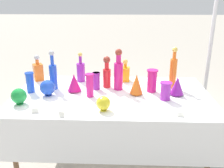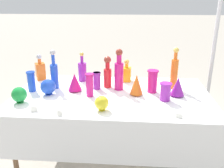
% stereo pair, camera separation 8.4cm
% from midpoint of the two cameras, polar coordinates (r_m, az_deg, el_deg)
% --- Properties ---
extents(ground_plane, '(40.00, 40.00, 0.00)m').
position_cam_midpoint_polar(ground_plane, '(2.73, 0.92, -17.26)').
color(ground_plane, '#A0998C').
extents(display_table, '(1.83, 1.05, 0.76)m').
position_cam_midpoint_polar(display_table, '(2.33, 0.95, -4.11)').
color(display_table, white).
rests_on(display_table, ground).
extents(tall_bottle_0, '(0.08, 0.08, 0.32)m').
position_cam_midpoint_polar(tall_bottle_0, '(2.48, -0.05, 2.46)').
color(tall_bottle_0, red).
rests_on(tall_bottle_0, display_table).
extents(tall_bottle_1, '(0.07, 0.07, 0.39)m').
position_cam_midpoint_polar(tall_bottle_1, '(2.50, -12.13, 2.44)').
color(tall_bottle_1, blue).
rests_on(tall_bottle_1, display_table).
extents(tall_bottle_2, '(0.09, 0.09, 0.40)m').
position_cam_midpoint_polar(tall_bottle_2, '(2.41, 2.60, 2.64)').
color(tall_bottle_2, '#C61972').
rests_on(tall_bottle_2, display_table).
extents(tall_bottle_3, '(0.07, 0.07, 0.41)m').
position_cam_midpoint_polar(tall_bottle_3, '(2.52, 15.00, 2.83)').
color(tall_bottle_3, orange).
rests_on(tall_bottle_3, display_table).
extents(tall_bottle_4, '(0.09, 0.09, 0.32)m').
position_cam_midpoint_polar(tall_bottle_4, '(2.69, -5.91, 3.07)').
color(tall_bottle_4, purple).
rests_on(tall_bottle_4, display_table).
extents(square_decanter_0, '(0.10, 0.10, 0.24)m').
position_cam_midpoint_polar(square_decanter_0, '(2.68, 4.23, 2.55)').
color(square_decanter_0, orange).
rests_on(square_decanter_0, display_table).
extents(square_decanter_1, '(0.13, 0.13, 0.28)m').
position_cam_midpoint_polar(square_decanter_1, '(2.82, -15.25, 3.15)').
color(square_decanter_1, orange).
rests_on(square_decanter_1, display_table).
extents(slender_vase_0, '(0.11, 0.11, 0.22)m').
position_cam_midpoint_polar(slender_vase_0, '(2.39, 10.24, 0.77)').
color(slender_vase_0, '#C61972').
rests_on(slender_vase_0, display_table).
extents(slender_vase_1, '(0.08, 0.08, 0.19)m').
position_cam_midpoint_polar(slender_vase_1, '(2.50, -17.06, 0.70)').
color(slender_vase_1, blue).
rests_on(slender_vase_1, display_table).
extents(slender_vase_2, '(0.08, 0.08, 0.22)m').
position_cam_midpoint_polar(slender_vase_2, '(2.26, -4.09, -0.07)').
color(slender_vase_2, '#C61972').
rests_on(slender_vase_2, display_table).
extents(slender_vase_3, '(0.08, 0.08, 0.17)m').
position_cam_midpoint_polar(slender_vase_3, '(2.44, -2.50, 0.89)').
color(slender_vase_3, purple).
rests_on(slender_vase_3, display_table).
extents(slender_vase_4, '(0.11, 0.11, 0.16)m').
position_cam_midpoint_polar(slender_vase_4, '(2.24, 13.19, -1.58)').
color(slender_vase_4, purple).
rests_on(slender_vase_4, display_table).
extents(fluted_vase_0, '(0.13, 0.13, 0.18)m').
position_cam_midpoint_polar(fluted_vase_0, '(2.36, 15.79, -0.62)').
color(fluted_vase_0, purple).
rests_on(fluted_vase_0, display_table).
extents(fluted_vase_1, '(0.12, 0.12, 0.19)m').
position_cam_midpoint_polar(fluted_vase_1, '(2.31, 6.65, -0.13)').
color(fluted_vase_1, orange).
rests_on(fluted_vase_1, display_table).
extents(fluted_vase_2, '(0.13, 0.13, 0.17)m').
position_cam_midpoint_polar(fluted_vase_2, '(2.41, -7.55, 0.45)').
color(fluted_vase_2, '#C61972').
rests_on(fluted_vase_2, display_table).
extents(round_bowl_0, '(0.14, 0.14, 0.15)m').
position_cam_midpoint_polar(round_bowl_0, '(2.37, -13.43, -0.61)').
color(round_bowl_0, blue).
rests_on(round_bowl_0, display_table).
extents(round_bowl_1, '(0.13, 0.13, 0.14)m').
position_cam_midpoint_polar(round_bowl_1, '(2.27, -19.46, -2.33)').
color(round_bowl_1, '#198C38').
rests_on(round_bowl_1, display_table).
extents(round_bowl_2, '(0.11, 0.11, 0.12)m').
position_cam_midpoint_polar(round_bowl_2, '(2.00, -1.18, -4.38)').
color(round_bowl_2, yellow).
rests_on(round_bowl_2, display_table).
extents(price_tag_left, '(0.05, 0.02, 0.04)m').
position_cam_midpoint_polar(price_tag_left, '(1.96, -10.66, -6.63)').
color(price_tag_left, white).
rests_on(price_tag_left, display_table).
extents(price_tag_center, '(0.06, 0.03, 0.04)m').
position_cam_midpoint_polar(price_tag_center, '(2.08, -16.30, -5.56)').
color(price_tag_center, white).
rests_on(price_tag_center, display_table).
extents(price_tag_right, '(0.06, 0.03, 0.04)m').
position_cam_midpoint_polar(price_tag_right, '(1.98, 16.27, -7.01)').
color(price_tag_right, white).
rests_on(price_tag_right, display_table).
extents(canopy_pole, '(0.18, 0.18, 2.29)m').
position_cam_midpoint_polar(canopy_pole, '(3.14, 22.55, 4.34)').
color(canopy_pole, silver).
rests_on(canopy_pole, ground).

